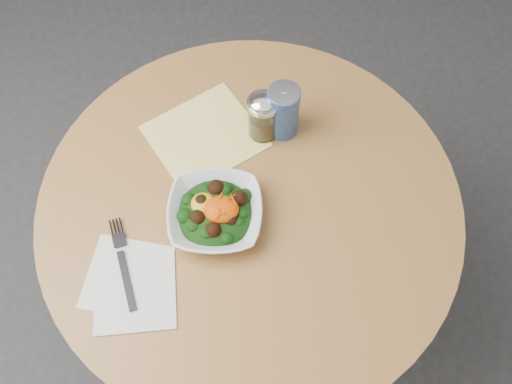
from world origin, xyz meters
TOP-DOWN VIEW (x-y plane):
  - ground at (0.00, 0.00)m, footprint 6.00×6.00m
  - table at (0.00, 0.00)m, footprint 0.90×0.90m
  - cloth_napkin at (-0.09, 0.17)m, footprint 0.30×0.29m
  - paper_napkins at (-0.25, -0.16)m, footprint 0.19×0.21m
  - salad_bowl at (-0.07, -0.03)m, footprint 0.21×0.21m
  - fork at (-0.26, -0.11)m, footprint 0.06×0.20m
  - spice_shaker at (0.04, 0.17)m, footprint 0.07×0.07m
  - beverage_can at (0.09, 0.18)m, footprint 0.07×0.07m

SIDE VIEW (x-z plane):
  - ground at x=0.00m, z-range 0.00..0.00m
  - table at x=0.00m, z-range 0.18..0.93m
  - cloth_napkin at x=-0.09m, z-range 0.75..0.75m
  - paper_napkins at x=-0.25m, z-range 0.75..0.75m
  - fork at x=-0.26m, z-range 0.75..0.76m
  - salad_bowl at x=-0.07m, z-range 0.74..0.81m
  - spice_shaker at x=0.04m, z-range 0.75..0.87m
  - beverage_can at x=0.09m, z-range 0.75..0.89m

